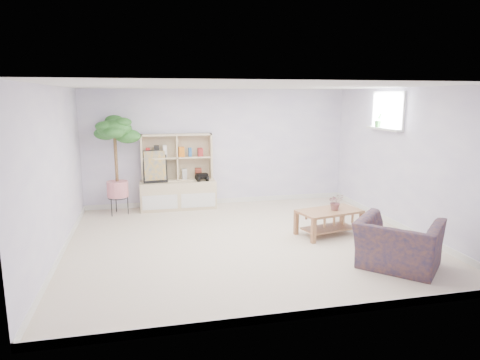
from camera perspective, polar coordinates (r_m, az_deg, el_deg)
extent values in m
cube|color=beige|center=(6.85, 0.84, -8.08)|extent=(5.50, 5.00, 0.01)
cube|color=silver|center=(6.48, 0.90, 12.41)|extent=(5.50, 5.00, 0.01)
cube|color=silver|center=(8.98, -2.89, 4.36)|extent=(5.50, 0.01, 2.40)
cube|color=silver|center=(4.22, 8.88, -3.46)|extent=(5.50, 0.01, 2.40)
cube|color=silver|center=(6.50, -23.43, 0.86)|extent=(0.01, 5.00, 2.40)
cube|color=silver|center=(7.68, 21.26, 2.47)|extent=(0.01, 5.00, 2.40)
cube|color=white|center=(8.09, 18.66, 6.47)|extent=(0.14, 1.00, 0.04)
imported|color=#2B662B|center=(7.17, 12.63, -2.86)|extent=(0.26, 0.23, 0.27)
imported|color=#151E45|center=(6.07, 20.40, -7.61)|extent=(1.34, 1.35, 0.75)
imported|color=#276320|center=(8.26, 17.96, 7.62)|extent=(0.15, 0.12, 0.26)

